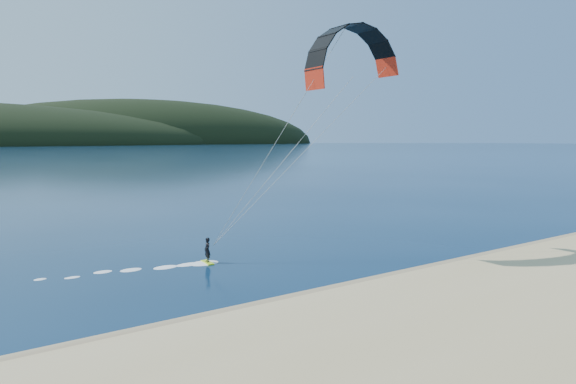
{
  "coord_description": "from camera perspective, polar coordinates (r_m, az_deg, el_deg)",
  "views": [
    {
      "loc": [
        -13.67,
        -15.29,
        8.3
      ],
      "look_at": [
        3.75,
        10.0,
        5.0
      ],
      "focal_mm": 30.9,
      "sensor_mm": 36.0,
      "label": 1
    }
  ],
  "objects": [
    {
      "name": "kitesurfer_near",
      "position": [
        34.59,
        6.55,
        12.22
      ],
      "size": [
        23.52,
        7.06,
        15.56
      ],
      "color": "#C5EB1B",
      "rests_on": "ground"
    },
    {
      "name": "ground",
      "position": [
        22.12,
        6.98,
        -15.95
      ],
      "size": [
        1800.0,
        1800.0,
        0.0
      ],
      "primitive_type": "plane",
      "color": "#071F38",
      "rests_on": "ground"
    },
    {
      "name": "wet_sand",
      "position": [
        25.42,
        0.08,
        -12.8
      ],
      "size": [
        220.0,
        2.5,
        0.1
      ],
      "color": "#907553",
      "rests_on": "ground"
    }
  ]
}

